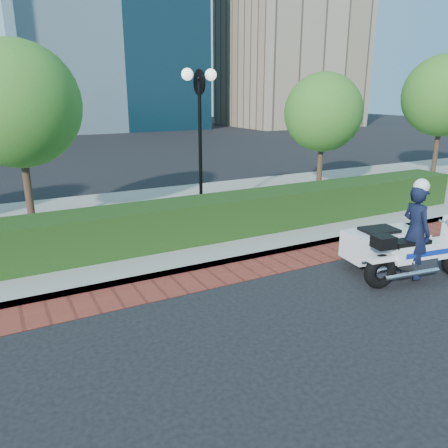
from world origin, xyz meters
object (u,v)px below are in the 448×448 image
lamppost (200,122)px  tree_b (17,105)px  police_motorcycle (404,242)px  tree_c (323,113)px  tree_d (444,96)px

lamppost → tree_b: size_ratio=0.86×
lamppost → police_motorcycle: lamppost is taller
tree_c → tree_d: size_ratio=0.83×
tree_b → tree_d: (16.50, 0.00, 0.18)m
lamppost → police_motorcycle: (2.10, -5.47, -2.22)m
lamppost → police_motorcycle: bearing=-69.0°
lamppost → tree_b: bearing=163.9°
tree_b → police_motorcycle: bearing=-45.7°
police_motorcycle → tree_b: bearing=142.6°
lamppost → police_motorcycle: 6.27m
police_motorcycle → lamppost: bearing=119.3°
tree_c → police_motorcycle: 7.92m
tree_c → police_motorcycle: bearing=-116.7°
tree_b → tree_d: size_ratio=0.95×
tree_d → police_motorcycle: tree_d is taller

